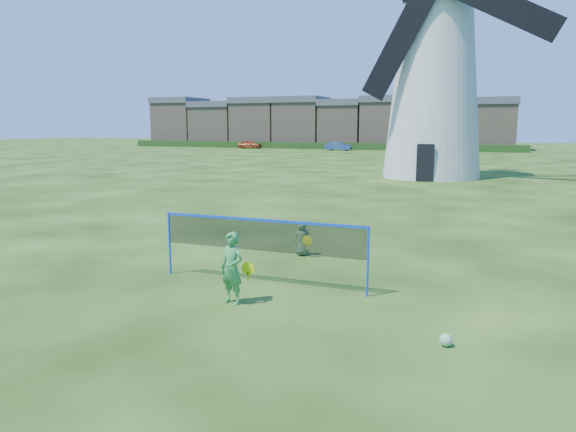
% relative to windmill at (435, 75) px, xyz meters
% --- Properties ---
extents(ground, '(220.00, 220.00, 0.00)m').
position_rel_windmill_xyz_m(ground, '(-0.55, -27.41, -7.02)').
color(ground, black).
rests_on(ground, ground).
extents(windmill, '(15.31, 6.68, 20.54)m').
position_rel_windmill_xyz_m(windmill, '(0.00, 0.00, 0.00)').
color(windmill, silver).
rests_on(windmill, ground).
extents(badminton_net, '(5.05, 0.05, 1.55)m').
position_rel_windmill_xyz_m(badminton_net, '(-0.68, -27.76, -5.88)').
color(badminton_net, blue).
rests_on(badminton_net, ground).
extents(player_girl, '(0.73, 0.49, 1.51)m').
position_rel_windmill_xyz_m(player_girl, '(-0.68, -29.24, -6.27)').
color(player_girl, '#398F48').
rests_on(player_girl, ground).
extents(player_boy, '(0.64, 0.48, 0.98)m').
position_rel_windmill_xyz_m(player_boy, '(-0.72, -24.82, -6.53)').
color(player_boy, '#508A42').
rests_on(player_boy, ground).
extents(play_ball, '(0.22, 0.22, 0.22)m').
position_rel_windmill_xyz_m(play_ball, '(3.66, -29.88, -6.91)').
color(play_ball, green).
rests_on(play_ball, ground).
extents(terraced_houses, '(59.58, 8.40, 8.33)m').
position_rel_windmill_xyz_m(terraced_houses, '(-23.15, 44.59, -3.03)').
color(terraced_houses, gray).
rests_on(terraced_houses, ground).
extents(hedge, '(62.00, 0.80, 1.00)m').
position_rel_windmill_xyz_m(hedge, '(-22.55, 38.59, -6.52)').
color(hedge, '#193814').
rests_on(hedge, ground).
extents(car_left, '(3.87, 1.72, 1.29)m').
position_rel_windmill_xyz_m(car_left, '(-31.49, 36.68, -6.38)').
color(car_left, '#9E411C').
rests_on(car_left, ground).
extents(car_right, '(3.91, 1.66, 1.25)m').
position_rel_windmill_xyz_m(car_right, '(-16.89, 35.46, -6.39)').
color(car_right, navy).
rests_on(car_right, ground).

